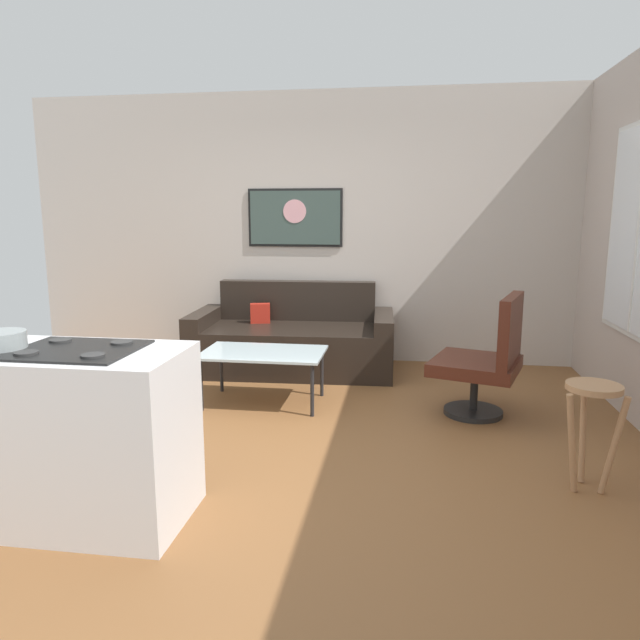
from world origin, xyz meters
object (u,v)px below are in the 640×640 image
object	(u,v)px
coffee_table	(263,355)
wall_painting	(295,218)
bar_stool	(592,410)
couch	(293,342)
mixing_bowl	(1,342)
armchair	(487,359)

from	to	relation	value
coffee_table	wall_painting	size ratio (longest dim) A/B	0.99
bar_stool	wall_painting	xyz separation A→B (m)	(-2.23, 2.81, 1.04)
couch	coffee_table	world-z (taller)	couch
mixing_bowl	wall_painting	bearing A→B (deg)	77.29
couch	armchair	bearing A→B (deg)	-33.18
armchair	bar_stool	bearing A→B (deg)	-70.33
armchair	bar_stool	size ratio (longest dim) A/B	1.54
bar_stool	mixing_bowl	xyz separation A→B (m)	(-3.03, -0.76, 0.46)
couch	mixing_bowl	bearing A→B (deg)	-105.74
couch	mixing_bowl	world-z (taller)	mixing_bowl
coffee_table	armchair	distance (m)	1.78
couch	armchair	world-z (taller)	armchair
coffee_table	mixing_bowl	world-z (taller)	mixing_bowl
coffee_table	bar_stool	bearing A→B (deg)	-29.20
wall_painting	bar_stool	bearing A→B (deg)	-51.54
mixing_bowl	wall_painting	size ratio (longest dim) A/B	0.24
mixing_bowl	armchair	bearing A→B (deg)	36.51
couch	armchair	size ratio (longest dim) A/B	2.12
coffee_table	armchair	world-z (taller)	armchair
coffee_table	wall_painting	distance (m)	1.93
coffee_table	couch	bearing A→B (deg)	88.19
wall_painting	mixing_bowl	bearing A→B (deg)	-102.71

